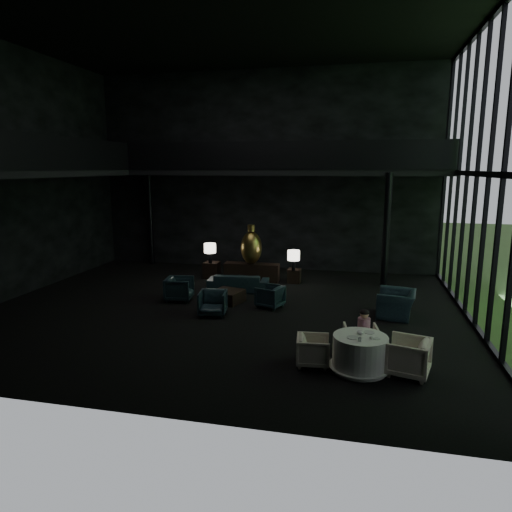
% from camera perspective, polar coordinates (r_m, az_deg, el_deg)
% --- Properties ---
extents(floor, '(14.00, 12.00, 0.02)m').
position_cam_1_polar(floor, '(13.74, -4.06, -6.68)').
color(floor, black).
rests_on(floor, ground).
extents(ceiling, '(14.00, 12.00, 0.02)m').
position_cam_1_polar(ceiling, '(13.65, -4.57, 27.29)').
color(ceiling, black).
rests_on(ceiling, ground).
extents(wall_back, '(14.00, 0.04, 8.00)m').
position_cam_1_polar(wall_back, '(18.92, 1.06, 10.48)').
color(wall_back, black).
rests_on(wall_back, ground).
extents(wall_front, '(14.00, 0.04, 8.00)m').
position_cam_1_polar(wall_front, '(7.56, -17.79, 9.26)').
color(wall_front, black).
rests_on(wall_front, ground).
extents(wall_left, '(0.04, 12.00, 8.00)m').
position_cam_1_polar(wall_left, '(16.54, -28.52, 9.11)').
color(wall_left, black).
rests_on(wall_left, ground).
extents(curtain_wall, '(0.20, 12.00, 8.00)m').
position_cam_1_polar(curtain_wall, '(12.92, 27.11, 9.08)').
color(curtain_wall, black).
rests_on(curtain_wall, ground).
extents(mezzanine_left, '(2.00, 12.00, 0.25)m').
position_cam_1_polar(mezzanine_left, '(15.91, -25.76, 9.33)').
color(mezzanine_left, black).
rests_on(mezzanine_left, wall_left).
extents(mezzanine_back, '(12.00, 2.00, 0.25)m').
position_cam_1_polar(mezzanine_back, '(17.75, 3.62, 10.43)').
color(mezzanine_back, black).
rests_on(mezzanine_back, wall_back).
extents(railing_left, '(0.06, 12.00, 1.00)m').
position_cam_1_polar(railing_left, '(15.32, -22.95, 11.77)').
color(railing_left, black).
rests_on(railing_left, mezzanine_left).
extents(railing_back, '(12.00, 0.06, 1.00)m').
position_cam_1_polar(railing_back, '(16.77, 3.09, 12.46)').
color(railing_back, black).
rests_on(railing_back, mezzanine_back).
extents(column_nw, '(0.24, 0.24, 4.00)m').
position_cam_1_polar(column_nw, '(20.36, -13.10, 4.59)').
color(column_nw, black).
rests_on(column_nw, floor).
extents(column_ne, '(0.24, 0.24, 4.00)m').
position_cam_1_polar(column_ne, '(16.70, 15.98, 3.11)').
color(column_ne, black).
rests_on(column_ne, floor).
extents(console, '(2.06, 0.47, 0.65)m').
position_cam_1_polar(console, '(17.07, -0.54, -2.00)').
color(console, black).
rests_on(console, floor).
extents(bronze_urn, '(0.78, 0.78, 1.45)m').
position_cam_1_polar(bronze_urn, '(16.83, -0.59, 1.10)').
color(bronze_urn, olive).
rests_on(bronze_urn, console).
extents(side_table_left, '(0.56, 0.56, 0.61)m').
position_cam_1_polar(side_table_left, '(17.58, -5.57, -1.75)').
color(side_table_left, black).
rests_on(side_table_left, floor).
extents(table_lamp_left, '(0.45, 0.45, 0.75)m').
position_cam_1_polar(table_lamp_left, '(17.28, -5.77, 0.88)').
color(table_lamp_left, black).
rests_on(table_lamp_left, side_table_left).
extents(side_table_right, '(0.46, 0.46, 0.51)m').
position_cam_1_polar(side_table_right, '(16.84, 4.80, -2.48)').
color(side_table_right, black).
rests_on(side_table_right, floor).
extents(table_lamp_right, '(0.44, 0.44, 0.74)m').
position_cam_1_polar(table_lamp_right, '(16.43, 4.72, -0.03)').
color(table_lamp_right, black).
rests_on(table_lamp_right, side_table_right).
extents(sofa, '(2.08, 0.77, 0.80)m').
position_cam_1_polar(sofa, '(15.63, -2.23, -2.97)').
color(sofa, black).
rests_on(sofa, floor).
extents(lounge_armchair_west, '(0.92, 0.96, 0.88)m').
position_cam_1_polar(lounge_armchair_west, '(14.70, -9.57, -3.83)').
color(lounge_armchair_west, black).
rests_on(lounge_armchair_west, floor).
extents(lounge_armchair_east, '(0.81, 0.83, 0.69)m').
position_cam_1_polar(lounge_armchair_east, '(13.85, 1.76, -5.03)').
color(lounge_armchair_east, black).
rests_on(lounge_armchair_east, floor).
extents(lounge_armchair_south, '(0.86, 0.82, 0.79)m').
position_cam_1_polar(lounge_armchair_south, '(13.15, -5.43, -5.73)').
color(lounge_armchair_south, black).
rests_on(lounge_armchair_south, floor).
extents(window_armchair, '(0.97, 1.34, 1.08)m').
position_cam_1_polar(window_armchair, '(13.51, 17.17, -5.07)').
color(window_armchair, black).
rests_on(window_armchair, floor).
extents(coffee_table, '(1.05, 1.05, 0.38)m').
position_cam_1_polar(coffee_table, '(14.40, -3.55, -5.06)').
color(coffee_table, black).
rests_on(coffee_table, floor).
extents(dining_table, '(1.28, 1.28, 0.75)m').
position_cam_1_polar(dining_table, '(9.93, 12.85, -12.02)').
color(dining_table, white).
rests_on(dining_table, floor).
extents(dining_chair_north, '(0.80, 0.77, 0.74)m').
position_cam_1_polar(dining_chair_north, '(10.66, 12.97, -10.15)').
color(dining_chair_north, beige).
rests_on(dining_chair_north, floor).
extents(dining_chair_east, '(1.03, 1.07, 0.91)m').
position_cam_1_polar(dining_chair_east, '(9.95, 18.48, -11.47)').
color(dining_chair_east, beige).
rests_on(dining_chair_east, floor).
extents(dining_chair_west, '(0.64, 0.67, 0.64)m').
position_cam_1_polar(dining_chair_west, '(10.02, 7.16, -11.66)').
color(dining_chair_west, beige).
rests_on(dining_chair_west, floor).
extents(child, '(0.28, 0.28, 0.60)m').
position_cam_1_polar(child, '(10.62, 13.36, -8.08)').
color(child, '#CD799E').
rests_on(child, dining_chair_north).
extents(plate_a, '(0.31, 0.31, 0.01)m').
position_cam_1_polar(plate_a, '(9.64, 12.01, -9.94)').
color(plate_a, white).
rests_on(plate_a, dining_table).
extents(plate_b, '(0.28, 0.28, 0.02)m').
position_cam_1_polar(plate_b, '(10.00, 13.94, -9.25)').
color(plate_b, white).
rests_on(plate_b, dining_table).
extents(saucer, '(0.17, 0.17, 0.01)m').
position_cam_1_polar(saucer, '(9.69, 14.82, -9.96)').
color(saucer, white).
rests_on(saucer, dining_table).
extents(coffee_cup, '(0.09, 0.09, 0.05)m').
position_cam_1_polar(coffee_cup, '(9.65, 14.22, -9.83)').
color(coffee_cup, white).
rests_on(coffee_cup, saucer).
extents(cereal_bowl, '(0.15, 0.15, 0.07)m').
position_cam_1_polar(cereal_bowl, '(9.87, 12.88, -9.29)').
color(cereal_bowl, white).
rests_on(cereal_bowl, dining_table).
extents(cream_pot, '(0.08, 0.08, 0.08)m').
position_cam_1_polar(cream_pot, '(9.48, 12.83, -10.13)').
color(cream_pot, '#99999E').
rests_on(cream_pot, dining_table).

